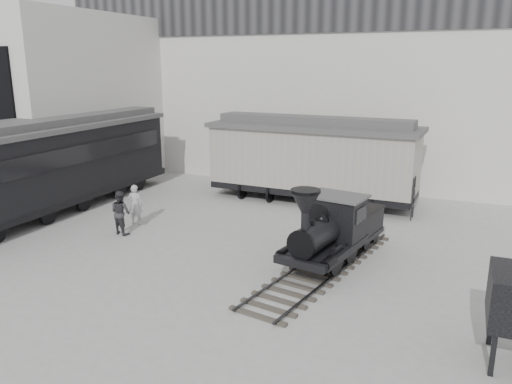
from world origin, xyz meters
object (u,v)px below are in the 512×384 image
at_px(visitor_b, 121,212).
at_px(visitor_a, 135,205).
at_px(locomotive, 332,233).
at_px(boxcar, 312,157).
at_px(passenger_coach, 52,164).

bearing_deg(visitor_b, visitor_a, -68.47).
bearing_deg(visitor_b, locomotive, -165.90).
distance_m(boxcar, passenger_coach, 11.90).
bearing_deg(visitor_a, visitor_b, 87.92).
bearing_deg(boxcar, locomotive, -66.18).
relative_size(locomotive, visitor_a, 4.92).
relative_size(passenger_coach, visitor_a, 8.65).
xyz_separation_m(passenger_coach, visitor_b, (4.73, -1.34, -1.29)).
bearing_deg(boxcar, passenger_coach, -146.63).
bearing_deg(visitor_a, locomotive, 162.33).
relative_size(boxcar, visitor_b, 5.83).
bearing_deg(passenger_coach, visitor_b, -16.30).
bearing_deg(locomotive, boxcar, 122.19).
bearing_deg(locomotive, visitor_a, -175.60).
xyz_separation_m(boxcar, visitor_b, (-5.38, -7.60, -1.28)).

